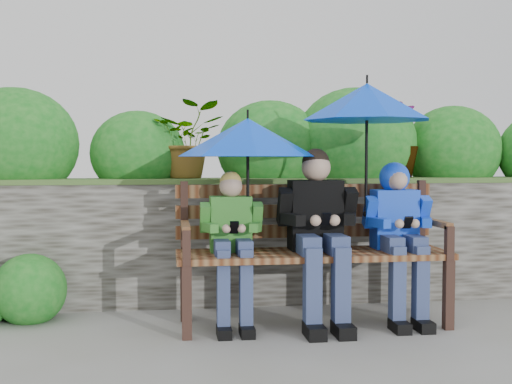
{
  "coord_description": "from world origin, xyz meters",
  "views": [
    {
      "loc": [
        -0.63,
        -4.5,
        1.19
      ],
      "look_at": [
        0.0,
        0.1,
        0.95
      ],
      "focal_mm": 45.0,
      "sensor_mm": 36.0,
      "label": 1
    }
  ],
  "objects": [
    {
      "name": "umbrella_right",
      "position": [
        0.79,
        -0.01,
        1.6
      ],
      "size": [
        0.94,
        0.94,
        1.03
      ],
      "color": "#003BDB",
      "rests_on": "ground"
    },
    {
      "name": "park_bench",
      "position": [
        0.39,
        0.03,
        0.58
      ],
      "size": [
        1.94,
        0.57,
        1.03
      ],
      "color": "#321F19",
      "rests_on": "ground"
    },
    {
      "name": "boy_middle",
      "position": [
        0.43,
        -0.07,
        0.71
      ],
      "size": [
        0.56,
        0.65,
        1.27
      ],
      "color": "black",
      "rests_on": "ground"
    },
    {
      "name": "ground",
      "position": [
        0.0,
        0.0,
        0.0
      ],
      "size": [
        60.0,
        60.0,
        0.0
      ],
      "primitive_type": "plane",
      "color": "slate",
      "rests_on": "ground"
    },
    {
      "name": "boy_right",
      "position": [
        1.03,
        -0.05,
        0.71
      ],
      "size": [
        0.48,
        0.58,
        1.17
      ],
      "color": "#073FC4",
      "rests_on": "ground"
    },
    {
      "name": "garden_backdrop",
      "position": [
        0.02,
        1.57,
        0.67
      ],
      "size": [
        8.0,
        2.87,
        1.86
      ],
      "color": "#38362E",
      "rests_on": "ground"
    },
    {
      "name": "umbrella_left",
      "position": [
        -0.07,
        -0.01,
        1.34
      ],
      "size": [
        0.98,
        0.98,
        0.79
      ],
      "color": "#003BDB",
      "rests_on": "ground"
    },
    {
      "name": "boy_left",
      "position": [
        -0.19,
        -0.06,
        0.64
      ],
      "size": [
        0.44,
        0.51,
        1.1
      ],
      "color": "#28721E",
      "rests_on": "ground"
    }
  ]
}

